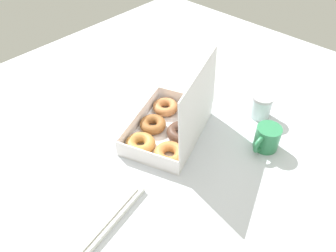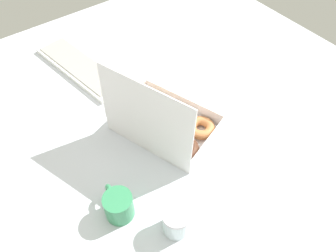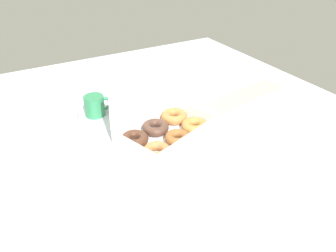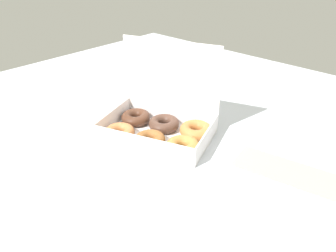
% 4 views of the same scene
% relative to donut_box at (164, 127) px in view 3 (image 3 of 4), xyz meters
% --- Properties ---
extents(ground_plane, '(1.80, 1.80, 0.02)m').
position_rel_donut_box_xyz_m(ground_plane, '(-0.05, 0.02, -0.05)').
color(ground_plane, silver).
extents(donut_box, '(0.38, 0.31, 0.28)m').
position_rel_donut_box_xyz_m(donut_box, '(0.00, 0.00, 0.00)').
color(donut_box, white).
rests_on(donut_box, ground_plane).
extents(keyboard, '(0.46, 0.20, 0.02)m').
position_rel_donut_box_xyz_m(keyboard, '(0.46, 0.08, -0.02)').
color(keyboard, white).
rests_on(keyboard, ground_plane).
extents(coffee_mug, '(0.11, 0.08, 0.08)m').
position_rel_donut_box_xyz_m(coffee_mug, '(-0.17, 0.27, 0.01)').
color(coffee_mug, '#308453').
rests_on(coffee_mug, ground_plane).
extents(glass_jar, '(0.08, 0.08, 0.09)m').
position_rel_donut_box_xyz_m(glass_jar, '(-0.30, 0.17, 0.01)').
color(glass_jar, silver).
rests_on(glass_jar, ground_plane).
extents(paper_napkin, '(0.14, 0.13, 0.00)m').
position_rel_donut_box_xyz_m(paper_napkin, '(0.17, -0.25, -0.03)').
color(paper_napkin, white).
rests_on(paper_napkin, ground_plane).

